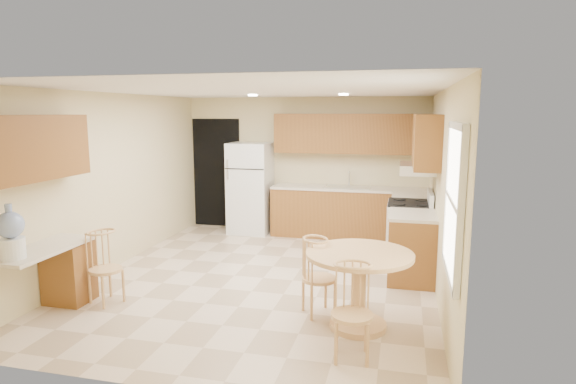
% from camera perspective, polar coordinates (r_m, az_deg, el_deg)
% --- Properties ---
extents(floor, '(5.50, 5.50, 0.00)m').
position_cam_1_polar(floor, '(6.65, -2.97, -10.14)').
color(floor, beige).
rests_on(floor, ground).
extents(ceiling, '(4.50, 5.50, 0.02)m').
position_cam_1_polar(ceiling, '(6.27, -3.17, 11.91)').
color(ceiling, white).
rests_on(ceiling, wall_back).
extents(wall_back, '(4.50, 0.02, 2.50)m').
position_cam_1_polar(wall_back, '(8.99, 1.97, 3.20)').
color(wall_back, beige).
rests_on(wall_back, floor).
extents(wall_front, '(4.50, 0.02, 2.50)m').
position_cam_1_polar(wall_front, '(3.85, -14.93, -5.64)').
color(wall_front, beige).
rests_on(wall_front, floor).
extents(wall_left, '(0.02, 5.50, 2.50)m').
position_cam_1_polar(wall_left, '(7.31, -20.22, 1.17)').
color(wall_left, beige).
rests_on(wall_left, floor).
extents(wall_right, '(0.02, 5.50, 2.50)m').
position_cam_1_polar(wall_right, '(6.10, 17.63, -0.24)').
color(wall_right, beige).
rests_on(wall_right, floor).
extents(doorway, '(0.90, 0.02, 2.10)m').
position_cam_1_polar(doorway, '(9.51, -8.45, 2.23)').
color(doorway, black).
rests_on(doorway, floor).
extents(base_cab_back, '(2.75, 0.60, 0.87)m').
position_cam_1_polar(base_cab_back, '(8.69, 7.20, -2.53)').
color(base_cab_back, brown).
rests_on(base_cab_back, floor).
extents(counter_back, '(2.75, 0.63, 0.04)m').
position_cam_1_polar(counter_back, '(8.61, 7.26, 0.43)').
color(counter_back, beige).
rests_on(counter_back, base_cab_back).
extents(base_cab_right_a, '(0.60, 0.59, 0.87)m').
position_cam_1_polar(base_cab_right_a, '(8.06, 14.34, -3.70)').
color(base_cab_right_a, brown).
rests_on(base_cab_right_a, floor).
extents(counter_right_a, '(0.63, 0.59, 0.04)m').
position_cam_1_polar(counter_right_a, '(7.97, 14.47, -0.52)').
color(counter_right_a, beige).
rests_on(counter_right_a, base_cab_right_a).
extents(base_cab_right_b, '(0.60, 0.80, 0.87)m').
position_cam_1_polar(base_cab_right_b, '(6.65, 14.46, -6.50)').
color(base_cab_right_b, brown).
rests_on(base_cab_right_b, floor).
extents(counter_right_b, '(0.63, 0.80, 0.04)m').
position_cam_1_polar(counter_right_b, '(6.54, 14.62, -2.67)').
color(counter_right_b, beige).
rests_on(counter_right_b, base_cab_right_b).
extents(upper_cab_back, '(2.75, 0.33, 0.70)m').
position_cam_1_polar(upper_cab_back, '(8.65, 7.50, 6.86)').
color(upper_cab_back, brown).
rests_on(upper_cab_back, wall_back).
extents(upper_cab_right, '(0.33, 2.42, 0.70)m').
position_cam_1_polar(upper_cab_right, '(7.23, 15.92, 6.09)').
color(upper_cab_right, brown).
rests_on(upper_cab_right, wall_right).
extents(upper_cab_left, '(0.33, 1.40, 0.70)m').
position_cam_1_polar(upper_cab_left, '(5.89, -27.87, 4.66)').
color(upper_cab_left, brown).
rests_on(upper_cab_left, wall_left).
extents(sink, '(0.78, 0.44, 0.01)m').
position_cam_1_polar(sink, '(8.61, 7.10, 0.58)').
color(sink, silver).
rests_on(sink, counter_back).
extents(range_hood, '(0.50, 0.76, 0.14)m').
position_cam_1_polar(range_hood, '(7.23, 15.11, 2.70)').
color(range_hood, silver).
rests_on(range_hood, upper_cab_right).
extents(desk_pedestal, '(0.48, 0.42, 0.72)m').
position_cam_1_polar(desk_pedestal, '(6.32, -24.54, -8.65)').
color(desk_pedestal, brown).
rests_on(desk_pedestal, floor).
extents(desk_top, '(0.50, 1.20, 0.04)m').
position_cam_1_polar(desk_top, '(5.93, -27.06, -6.06)').
color(desk_top, beige).
rests_on(desk_top, desk_pedestal).
extents(window, '(0.06, 1.12, 1.30)m').
position_cam_1_polar(window, '(4.24, 19.16, -1.00)').
color(window, white).
rests_on(window, wall_right).
extents(can_light_a, '(0.14, 0.14, 0.02)m').
position_cam_1_polar(can_light_a, '(7.57, -4.19, 11.37)').
color(can_light_a, white).
rests_on(can_light_a, ceiling).
extents(can_light_b, '(0.14, 0.14, 0.02)m').
position_cam_1_polar(can_light_b, '(7.26, 6.60, 11.41)').
color(can_light_b, white).
rests_on(can_light_b, ceiling).
extents(refrigerator, '(0.74, 0.72, 1.67)m').
position_cam_1_polar(refrigerator, '(8.95, -4.47, 0.48)').
color(refrigerator, white).
rests_on(refrigerator, floor).
extents(stove, '(0.65, 0.76, 1.09)m').
position_cam_1_polar(stove, '(7.40, 14.21, -4.61)').
color(stove, white).
rests_on(stove, floor).
extents(dining_table, '(1.10, 1.10, 0.82)m').
position_cam_1_polar(dining_table, '(5.08, 8.41, -10.16)').
color(dining_table, tan).
rests_on(dining_table, floor).
extents(chair_table_a, '(0.38, 0.49, 0.86)m').
position_cam_1_polar(chair_table_a, '(5.30, 3.55, -9.32)').
color(chair_table_a, tan).
rests_on(chair_table_a, floor).
extents(chair_table_b, '(0.39, 0.39, 0.88)m').
position_cam_1_polar(chair_table_b, '(4.40, 7.50, -13.30)').
color(chair_table_b, tan).
rests_on(chair_table_b, floor).
extents(chair_desk, '(0.38, 0.49, 0.85)m').
position_cam_1_polar(chair_desk, '(6.00, -21.31, -7.77)').
color(chair_desk, tan).
rests_on(chair_desk, floor).
extents(water_crock, '(0.27, 0.27, 0.56)m').
position_cam_1_polar(water_crock, '(5.57, -30.01, -4.34)').
color(water_crock, white).
rests_on(water_crock, desk_top).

